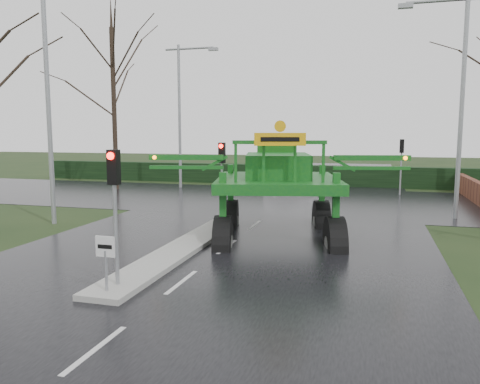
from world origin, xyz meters
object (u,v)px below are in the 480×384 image
(street_light_left_near, at_px, (53,83))
(traffic_signal_near, at_px, (114,188))
(white_sedan, at_px, (292,190))
(street_light_right, at_px, (455,86))
(street_light_left_far, at_px, (183,103))
(traffic_signal_mid, at_px, (222,165))
(crop_sprayer, at_px, (223,172))
(keep_left_sign, at_px, (106,254))
(traffic_signal_far, at_px, (401,154))

(street_light_left_near, bearing_deg, traffic_signal_near, -45.47)
(traffic_signal_near, height_order, white_sedan, traffic_signal_near)
(traffic_signal_near, bearing_deg, street_light_right, 53.87)
(traffic_signal_near, bearing_deg, street_light_left_near, 134.53)
(street_light_left_far, bearing_deg, street_light_left_near, -90.00)
(traffic_signal_mid, relative_size, crop_sprayer, 0.37)
(traffic_signal_mid, bearing_deg, street_light_left_near, -167.79)
(keep_left_sign, height_order, white_sedan, keep_left_sign)
(street_light_right, bearing_deg, crop_sprayer, -138.04)
(traffic_signal_mid, xyz_separation_m, traffic_signal_far, (7.80, 12.52, 0.00))
(street_light_left_far, distance_m, white_sedan, 9.75)
(keep_left_sign, bearing_deg, traffic_signal_near, 90.00)
(traffic_signal_mid, relative_size, traffic_signal_far, 1.00)
(street_light_right, height_order, street_light_left_far, same)
(street_light_right, bearing_deg, keep_left_sign, -125.12)
(traffic_signal_near, relative_size, street_light_left_near, 0.35)
(traffic_signal_far, xyz_separation_m, street_light_left_near, (-14.69, -14.01, 3.40))
(traffic_signal_far, distance_m, crop_sprayer, 16.99)
(keep_left_sign, bearing_deg, street_light_left_far, 107.78)
(traffic_signal_near, height_order, street_light_left_far, street_light_left_far)
(keep_left_sign, relative_size, white_sedan, 0.34)
(street_light_right, bearing_deg, white_sedan, 134.38)
(traffic_signal_mid, relative_size, white_sedan, 0.89)
(street_light_left_near, xyz_separation_m, street_light_left_far, (0.00, 14.00, 0.00))
(traffic_signal_mid, height_order, white_sedan, traffic_signal_mid)
(keep_left_sign, bearing_deg, crop_sprayer, 79.88)
(traffic_signal_far, distance_m, street_light_right, 8.86)
(traffic_signal_mid, bearing_deg, crop_sprayer, -71.10)
(traffic_signal_near, xyz_separation_m, white_sedan, (0.74, 21.96, -2.59))
(street_light_left_far, bearing_deg, street_light_right, -26.02)
(keep_left_sign, relative_size, traffic_signal_mid, 0.38)
(crop_sprayer, bearing_deg, street_light_left_near, 155.77)
(keep_left_sign, height_order, street_light_left_near, street_light_left_near)
(keep_left_sign, relative_size, street_light_left_near, 0.14)
(keep_left_sign, bearing_deg, street_light_right, 54.88)
(keep_left_sign, distance_m, street_light_right, 17.23)
(street_light_left_near, distance_m, street_light_left_far, 14.00)
(traffic_signal_mid, bearing_deg, white_sedan, 86.87)
(street_light_left_far, xyz_separation_m, crop_sprayer, (7.95, -15.59, -3.43))
(keep_left_sign, xyz_separation_m, traffic_signal_near, (0.00, 0.49, 1.53))
(keep_left_sign, height_order, traffic_signal_far, traffic_signal_far)
(street_light_left_near, height_order, crop_sprayer, street_light_left_near)
(keep_left_sign, distance_m, traffic_signal_near, 1.61)
(traffic_signal_near, xyz_separation_m, crop_sprayer, (1.05, 5.42, -0.03))
(keep_left_sign, xyz_separation_m, traffic_signal_mid, (0.00, 8.99, 1.53))
(white_sedan, bearing_deg, traffic_signal_near, 167.30)
(traffic_signal_far, xyz_separation_m, street_light_left_far, (-14.69, -0.01, 3.40))
(keep_left_sign, height_order, street_light_left_far, street_light_left_far)
(street_light_left_far, bearing_deg, crop_sprayer, -62.98)
(street_light_left_near, xyz_separation_m, street_light_right, (16.39, 6.00, 0.00))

